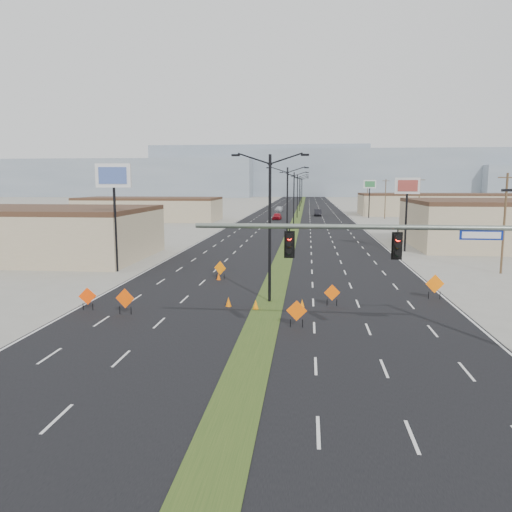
# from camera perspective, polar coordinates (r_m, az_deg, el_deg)

# --- Properties ---
(ground) EXTENTS (600.00, 600.00, 0.00)m
(ground) POSITION_cam_1_polar(r_m,az_deg,el_deg) (23.11, -0.80, -12.23)
(ground) COLOR gray
(ground) RESTS_ON ground
(road_surface) EXTENTS (25.00, 400.00, 0.02)m
(road_surface) POSITION_cam_1_polar(r_m,az_deg,el_deg) (121.78, 4.76, 4.50)
(road_surface) COLOR black
(road_surface) RESTS_ON ground
(median_strip) EXTENTS (2.00, 400.00, 0.04)m
(median_strip) POSITION_cam_1_polar(r_m,az_deg,el_deg) (121.78, 4.76, 4.50)
(median_strip) COLOR #274217
(median_strip) RESTS_ON ground
(building_sw_far) EXTENTS (30.00, 14.00, 4.50)m
(building_sw_far) POSITION_cam_1_polar(r_m,az_deg,el_deg) (112.11, -12.05, 5.17)
(building_sw_far) COLOR tan
(building_sw_far) RESTS_ON ground
(building_se_far) EXTENTS (44.00, 16.00, 5.00)m
(building_se_far) POSITION_cam_1_polar(r_m,az_deg,el_deg) (136.29, 21.12, 5.43)
(building_se_far) COLOR tan
(building_se_far) RESTS_ON ground
(mesa_west) EXTENTS (180.00, 50.00, 22.00)m
(mesa_west) POSITION_cam_1_polar(r_m,az_deg,el_deg) (325.46, -16.35, 8.53)
(mesa_west) COLOR gray
(mesa_west) RESTS_ON ground
(mesa_center) EXTENTS (220.00, 50.00, 28.00)m
(mesa_center) POSITION_cam_1_polar(r_m,az_deg,el_deg) (323.71, 12.77, 9.19)
(mesa_center) COLOR gray
(mesa_center) RESTS_ON ground
(mesa_backdrop) EXTENTS (140.00, 50.00, 32.00)m
(mesa_backdrop) POSITION_cam_1_polar(r_m,az_deg,el_deg) (343.12, 0.52, 9.67)
(mesa_backdrop) COLOR gray
(mesa_backdrop) RESTS_ON ground
(signal_mast) EXTENTS (16.30, 0.60, 8.00)m
(signal_mast) POSITION_cam_1_polar(r_m,az_deg,el_deg) (24.46, 20.09, 0.01)
(signal_mast) COLOR slate
(signal_mast) RESTS_ON ground
(streetlight_0) EXTENTS (5.15, 0.24, 10.02)m
(streetlight_0) POSITION_cam_1_polar(r_m,az_deg,el_deg) (33.69, 1.59, 3.74)
(streetlight_0) COLOR black
(streetlight_0) RESTS_ON ground
(streetlight_1) EXTENTS (5.15, 0.24, 10.02)m
(streetlight_1) POSITION_cam_1_polar(r_m,az_deg,el_deg) (61.60, 3.59, 5.82)
(streetlight_1) COLOR black
(streetlight_1) RESTS_ON ground
(streetlight_2) EXTENTS (5.15, 0.24, 10.02)m
(streetlight_2) POSITION_cam_1_polar(r_m,az_deg,el_deg) (89.56, 4.35, 6.60)
(streetlight_2) COLOR black
(streetlight_2) RESTS_ON ground
(streetlight_3) EXTENTS (5.15, 0.24, 10.02)m
(streetlight_3) POSITION_cam_1_polar(r_m,az_deg,el_deg) (117.54, 4.75, 7.01)
(streetlight_3) COLOR black
(streetlight_3) RESTS_ON ground
(streetlight_4) EXTENTS (5.15, 0.24, 10.02)m
(streetlight_4) POSITION_cam_1_polar(r_m,az_deg,el_deg) (145.53, 4.99, 7.26)
(streetlight_4) COLOR black
(streetlight_4) RESTS_ON ground
(streetlight_5) EXTENTS (5.15, 0.24, 10.02)m
(streetlight_5) POSITION_cam_1_polar(r_m,az_deg,el_deg) (173.52, 5.16, 7.43)
(streetlight_5) COLOR black
(streetlight_5) RESTS_ON ground
(streetlight_6) EXTENTS (5.15, 0.24, 10.02)m
(streetlight_6) POSITION_cam_1_polar(r_m,az_deg,el_deg) (201.52, 5.28, 7.55)
(streetlight_6) COLOR black
(streetlight_6) RESTS_ON ground
(utility_pole_0) EXTENTS (1.60, 0.20, 9.00)m
(utility_pole_0) POSITION_cam_1_polar(r_m,az_deg,el_deg) (49.77, 26.51, 3.50)
(utility_pole_0) COLOR #4C3823
(utility_pole_0) RESTS_ON ground
(utility_pole_1) EXTENTS (1.60, 0.20, 9.00)m
(utility_pole_1) POSITION_cam_1_polar(r_m,az_deg,el_deg) (83.40, 18.11, 5.57)
(utility_pole_1) COLOR #4C3823
(utility_pole_1) RESTS_ON ground
(utility_pole_2) EXTENTS (1.60, 0.20, 9.00)m
(utility_pole_2) POSITION_cam_1_polar(r_m,az_deg,el_deg) (117.83, 14.56, 6.41)
(utility_pole_2) COLOR #4C3823
(utility_pole_2) RESTS_ON ground
(utility_pole_3) EXTENTS (1.60, 0.20, 9.00)m
(utility_pole_3) POSITION_cam_1_polar(r_m,az_deg,el_deg) (152.52, 12.62, 6.86)
(utility_pole_3) COLOR #4C3823
(utility_pole_3) RESTS_ON ground
(car_left) EXTENTS (2.04, 4.52, 1.51)m
(car_left) POSITION_cam_1_polar(r_m,az_deg,el_deg) (111.45, 2.41, 4.55)
(car_left) COLOR maroon
(car_left) RESTS_ON ground
(car_mid) EXTENTS (1.79, 5.02, 1.65)m
(car_mid) POSITION_cam_1_polar(r_m,az_deg,el_deg) (124.96, 7.08, 4.94)
(car_mid) COLOR black
(car_mid) RESTS_ON ground
(car_far) EXTENTS (2.28, 4.93, 1.40)m
(car_far) POSITION_cam_1_polar(r_m,az_deg,el_deg) (143.66, 2.63, 5.38)
(car_far) COLOR #B8BCC3
(car_far) RESTS_ON ground
(construction_sign_0) EXTENTS (1.09, 0.31, 1.49)m
(construction_sign_0) POSITION_cam_1_polar(r_m,az_deg,el_deg) (33.86, -18.70, -4.46)
(construction_sign_0) COLOR #FF4105
(construction_sign_0) RESTS_ON ground
(construction_sign_1) EXTENTS (1.24, 0.19, 1.66)m
(construction_sign_1) POSITION_cam_1_polar(r_m,az_deg,el_deg) (32.07, -14.74, -4.81)
(construction_sign_1) COLOR #F54D05
(construction_sign_1) RESTS_ON ground
(construction_sign_2) EXTENTS (1.08, 0.52, 1.55)m
(construction_sign_2) POSITION_cam_1_polar(r_m,az_deg,el_deg) (42.42, -4.12, -1.46)
(construction_sign_2) COLOR orange
(construction_sign_2) RESTS_ON ground
(construction_sign_3) EXTENTS (1.18, 0.06, 1.57)m
(construction_sign_3) POSITION_cam_1_polar(r_m,az_deg,el_deg) (28.41, 4.67, -6.36)
(construction_sign_3) COLOR #FD5C05
(construction_sign_3) RESTS_ON ground
(construction_sign_4) EXTENTS (1.08, 0.23, 1.45)m
(construction_sign_4) POSITION_cam_1_polar(r_m,az_deg,el_deg) (33.59, 8.69, -4.26)
(construction_sign_4) COLOR #FE5C05
(construction_sign_4) RESTS_ON ground
(construction_sign_5) EXTENTS (1.33, 0.19, 1.78)m
(construction_sign_5) POSITION_cam_1_polar(r_m,az_deg,el_deg) (37.24, 19.76, -3.10)
(construction_sign_5) COLOR orange
(construction_sign_5) RESTS_ON ground
(cone_0) EXTENTS (0.51, 0.51, 0.65)m
(cone_0) POSITION_cam_1_polar(r_m,az_deg,el_deg) (33.17, -3.17, -5.25)
(cone_0) COLOR #DE6504
(cone_0) RESTS_ON ground
(cone_1) EXTENTS (0.52, 0.52, 0.67)m
(cone_1) POSITION_cam_1_polar(r_m,az_deg,el_deg) (32.36, -0.04, -5.58)
(cone_1) COLOR orange
(cone_1) RESTS_ON ground
(cone_2) EXTENTS (0.34, 0.34, 0.55)m
(cone_2) POSITION_cam_1_polar(r_m,az_deg,el_deg) (33.09, 5.29, -5.41)
(cone_2) COLOR orange
(cone_2) RESTS_ON ground
(cone_3) EXTENTS (0.38, 0.38, 0.59)m
(cone_3) POSITION_cam_1_polar(r_m,az_deg,el_deg) (42.21, -4.30, -2.36)
(cone_3) COLOR #E05604
(cone_3) RESTS_ON ground
(pole_sign_west) EXTENTS (3.23, 0.55, 9.86)m
(pole_sign_west) POSITION_cam_1_polar(r_m,az_deg,el_deg) (47.28, -15.96, 7.96)
(pole_sign_west) COLOR black
(pole_sign_west) RESTS_ON ground
(pole_sign_east_near) EXTENTS (2.80, 1.31, 8.75)m
(pole_sign_east_near) POSITION_cam_1_polar(r_m,az_deg,el_deg) (61.77, 16.89, 7.04)
(pole_sign_east_near) COLOR black
(pole_sign_east_near) RESTS_ON ground
(pole_sign_east_far) EXTENTS (2.89, 0.78, 8.81)m
(pole_sign_east_far) POSITION_cam_1_polar(r_m,az_deg,el_deg) (119.62, 12.86, 7.68)
(pole_sign_east_far) COLOR black
(pole_sign_east_far) RESTS_ON ground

